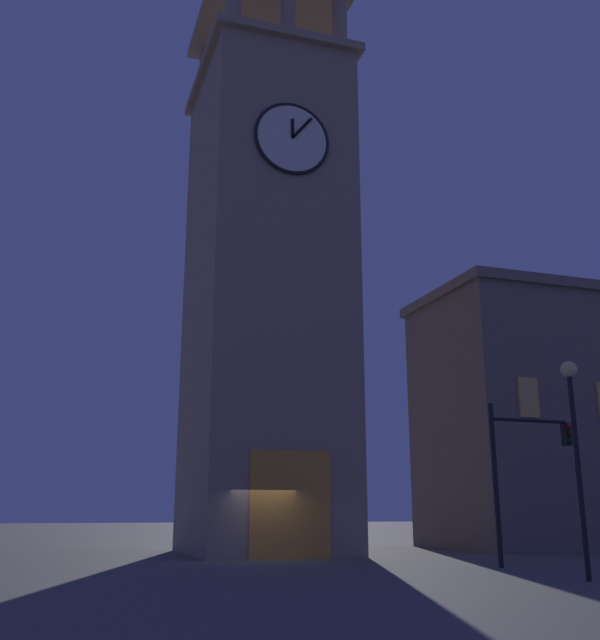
% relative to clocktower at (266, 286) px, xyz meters
% --- Properties ---
extents(ground_plane, '(200.00, 200.00, 0.00)m').
position_rel_clocktower_xyz_m(ground_plane, '(1.06, 3.96, -11.77)').
color(ground_plane, '#56544F').
extents(clocktower, '(6.95, 8.35, 29.21)m').
position_rel_clocktower_xyz_m(clocktower, '(0.00, 0.00, 0.00)').
color(clocktower, gray).
rests_on(clocktower, ground_plane).
extents(traffic_signal_near, '(3.11, 0.41, 5.20)m').
position_rel_clocktower_xyz_m(traffic_signal_near, '(-6.07, 9.98, -8.36)').
color(traffic_signal_near, black).
rests_on(traffic_signal_near, ground_plane).
extents(street_lamp, '(0.44, 0.44, 5.67)m').
position_rel_clocktower_xyz_m(street_lamp, '(-4.49, 14.71, -7.86)').
color(street_lamp, black).
rests_on(street_lamp, ground_plane).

